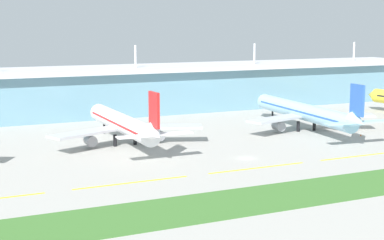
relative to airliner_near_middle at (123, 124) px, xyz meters
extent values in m
plane|color=#A8A59E|center=(24.53, -32.41, -6.45)|extent=(600.00, 600.00, 0.00)
cube|color=#6693A8|center=(24.53, 62.80, 2.31)|extent=(280.00, 28.00, 17.52)
cube|color=silver|center=(24.53, 62.80, 11.98)|extent=(288.00, 34.00, 1.80)
cylinder|color=silver|center=(24.53, 57.20, 17.38)|extent=(0.90, 0.90, 9.00)
cylinder|color=silver|center=(80.53, 57.20, 17.38)|extent=(0.90, 0.90, 9.00)
cylinder|color=silver|center=(136.53, 57.20, 17.38)|extent=(0.90, 0.90, 9.00)
cylinder|color=white|center=(0.00, 1.54, 0.05)|extent=(5.92, 50.84, 5.80)
cone|color=white|center=(-0.07, 28.95, 0.05)|extent=(5.52, 4.01, 5.51)
cone|color=white|center=(0.06, -26.87, 1.25)|extent=(4.95, 6.64, 5.72)
cube|color=red|center=(0.06, -25.87, 7.70)|extent=(0.72, 6.40, 9.50)
cube|color=white|center=(-5.44, -26.38, 1.05)|extent=(10.01, 3.22, 0.36)
cube|color=white|center=(5.56, -26.36, 1.05)|extent=(10.01, 3.22, 0.36)
cube|color=#B7BABF|center=(-11.99, -2.91, -1.25)|extent=(24.79, 15.34, 0.70)
cylinder|color=gray|center=(-10.80, -1.47, -4.05)|extent=(3.21, 4.51, 3.20)
cube|color=#B7BABF|center=(12.01, -2.86, -1.25)|extent=(24.81, 15.25, 0.70)
cylinder|color=gray|center=(10.80, -1.42, -4.05)|extent=(3.21, 4.51, 3.20)
cylinder|color=black|center=(-0.05, 20.60, -4.65)|extent=(0.70, 0.70, 3.60)
cylinder|color=black|center=(-3.20, -1.47, -4.65)|extent=(1.10, 1.10, 3.60)
cylinder|color=black|center=(3.20, -1.45, -4.65)|extent=(1.10, 1.10, 3.60)
cube|color=red|center=(0.00, 1.54, 0.45)|extent=(5.95, 45.76, 0.60)
cylinder|color=#9ED1EA|center=(65.12, -1.33, 0.05)|extent=(11.00, 59.09, 5.80)
cone|color=#9ED1EA|center=(67.91, 29.95, 0.05)|extent=(5.84, 4.47, 5.51)
cone|color=#9ED1EA|center=(62.24, -33.60, 1.25)|extent=(5.50, 7.04, 5.72)
cube|color=#2D5BB7|center=(62.33, -32.61, 7.70)|extent=(1.27, 6.44, 9.50)
cube|color=#9ED1EA|center=(56.81, -32.62, 1.05)|extent=(10.24, 4.08, 0.36)
cube|color=#9ED1EA|center=(67.76, -33.59, 1.05)|extent=(10.24, 4.08, 0.36)
cube|color=#B7BABF|center=(52.77, -4.67, -1.25)|extent=(24.94, 13.48, 0.70)
cylinder|color=gray|center=(54.10, -3.34, -4.05)|extent=(3.59, 4.77, 3.20)
cube|color=#B7BABF|center=(76.68, -6.80, -1.25)|extent=(24.46, 16.99, 0.70)
cylinder|color=gray|center=(75.61, -5.26, -4.05)|extent=(3.59, 4.77, 3.20)
cylinder|color=black|center=(67.08, 20.64, -4.65)|extent=(0.70, 0.70, 3.60)
cylinder|color=black|center=(61.66, -4.03, -4.65)|extent=(1.10, 1.10, 3.60)
cylinder|color=black|center=(68.04, -4.60, -4.65)|extent=(1.10, 1.10, 3.60)
cube|color=#2D5BB7|center=(65.12, -1.33, 0.45)|extent=(10.52, 53.24, 0.60)
cone|color=yellow|center=(121.99, 27.11, 0.05)|extent=(5.98, 4.67, 5.51)
cube|color=yellow|center=(-12.47, -43.31, -6.43)|extent=(28.00, 0.70, 0.04)
cube|color=yellow|center=(21.53, -43.31, -6.43)|extent=(28.00, 0.70, 0.04)
cube|color=yellow|center=(55.53, -43.31, -6.43)|extent=(28.00, 0.70, 0.04)
cube|color=#3D702D|center=(24.53, -67.09, -6.40)|extent=(300.00, 18.00, 0.10)
cone|color=orange|center=(75.77, -19.62, -6.10)|extent=(0.56, 0.56, 0.70)
camera|label=1|loc=(-55.74, -169.35, 29.60)|focal=55.02mm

